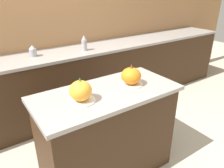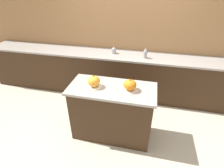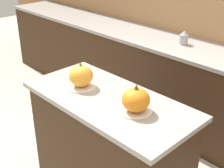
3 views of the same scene
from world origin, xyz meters
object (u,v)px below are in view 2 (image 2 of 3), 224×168
object	(u,v)px
pumpkin_cake_right	(130,85)
bottle_tall	(145,53)
bottle_short	(114,50)
pumpkin_cake_left	(94,82)

from	to	relation	value
pumpkin_cake_right	bottle_tall	size ratio (longest dim) A/B	1.05
bottle_tall	bottle_short	distance (m)	0.64
bottle_short	bottle_tall	bearing A→B (deg)	-10.03
pumpkin_cake_right	bottle_short	bearing A→B (deg)	111.85
pumpkin_cake_left	pumpkin_cake_right	bearing A→B (deg)	3.17
pumpkin_cake_left	bottle_tall	xyz separation A→B (m)	(0.64, 1.15, 0.04)
pumpkin_cake_left	bottle_tall	size ratio (longest dim) A/B	1.11
bottle_short	pumpkin_cake_right	bearing A→B (deg)	-68.15
pumpkin_cake_left	bottle_short	bearing A→B (deg)	89.59
bottle_tall	bottle_short	xyz separation A→B (m)	(-0.63, 0.11, -0.03)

